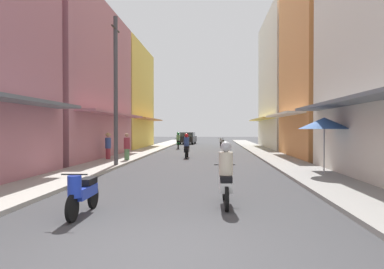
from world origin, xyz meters
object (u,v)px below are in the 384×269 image
(motorbike_silver, at_px, (222,142))
(pedestrian_crossing, at_px, (127,148))
(pedestrian_foreground, at_px, (108,145))
(vendor_umbrella, at_px, (324,123))
(motorbike_white, at_px, (225,177))
(motorbike_green, at_px, (178,141))
(motorbike_black, at_px, (187,147))
(utility_pole, at_px, (116,90))
(parked_car, at_px, (188,138))
(motorbike_blue, at_px, (83,192))

(motorbike_silver, distance_m, pedestrian_crossing, 16.87)
(pedestrian_foreground, height_order, vendor_umbrella, vendor_umbrella)
(motorbike_white, relative_size, motorbike_green, 1.00)
(motorbike_silver, height_order, vendor_umbrella, vendor_umbrella)
(motorbike_white, bearing_deg, pedestrian_crossing, 115.66)
(motorbike_white, relative_size, motorbike_black, 1.00)
(motorbike_silver, distance_m, utility_pole, 19.57)
(vendor_umbrella, relative_size, utility_pole, 0.32)
(parked_car, bearing_deg, motorbike_white, -84.16)
(pedestrian_foreground, bearing_deg, parked_car, 82.66)
(vendor_umbrella, bearing_deg, motorbike_black, 125.27)
(motorbike_green, bearing_deg, pedestrian_foreground, -102.75)
(utility_pole, bearing_deg, motorbike_blue, -78.29)
(motorbike_black, xyz_separation_m, utility_pole, (-3.04, -5.67, 3.06))
(motorbike_blue, xyz_separation_m, vendor_umbrella, (7.15, 6.49, 1.60))
(motorbike_green, relative_size, utility_pole, 0.25)
(motorbike_black, xyz_separation_m, parked_car, (-1.47, 20.49, 0.04))
(motorbike_silver, relative_size, vendor_umbrella, 0.77)
(motorbike_white, distance_m, pedestrian_crossing, 12.00)
(pedestrian_foreground, bearing_deg, motorbike_green, 77.25)
(motorbike_black, xyz_separation_m, pedestrian_crossing, (-3.15, -3.08, 0.11))
(motorbike_green, distance_m, parked_car, 10.43)
(parked_car, bearing_deg, motorbike_black, -85.89)
(motorbike_green, xyz_separation_m, pedestrian_crossing, (-1.56, -13.14, 0.11))
(motorbike_black, height_order, vendor_umbrella, vendor_umbrella)
(motorbike_black, distance_m, vendor_umbrella, 10.58)
(motorbike_green, xyz_separation_m, motorbike_blue, (0.50, -25.12, -0.20))
(motorbike_green, bearing_deg, utility_pole, -95.23)
(motorbike_green, xyz_separation_m, motorbike_silver, (4.16, 2.73, -0.20))
(pedestrian_foreground, height_order, utility_pole, utility_pole)
(pedestrian_crossing, bearing_deg, utility_pole, -87.43)
(motorbike_green, height_order, motorbike_silver, motorbike_green)
(utility_pole, bearing_deg, motorbike_white, -58.29)
(motorbike_silver, xyz_separation_m, vendor_umbrella, (3.49, -21.35, 1.60))
(motorbike_black, bearing_deg, motorbike_green, 99.01)
(motorbike_white, distance_m, motorbike_black, 14.04)
(motorbike_white, xyz_separation_m, motorbike_blue, (-3.13, -1.16, -0.20))
(motorbike_green, relative_size, motorbike_blue, 1.00)
(motorbike_black, height_order, motorbike_green, same)
(motorbike_green, bearing_deg, vendor_umbrella, -67.66)
(parked_car, relative_size, pedestrian_crossing, 2.57)
(motorbike_silver, bearing_deg, motorbike_white, -91.12)
(motorbike_green, height_order, vendor_umbrella, vendor_umbrella)
(motorbike_blue, bearing_deg, parked_car, 90.61)
(motorbike_green, distance_m, motorbike_silver, 4.98)
(motorbike_white, xyz_separation_m, pedestrian_foreground, (-6.47, 11.45, 0.24))
(motorbike_white, bearing_deg, parked_car, 95.84)
(pedestrian_crossing, bearing_deg, motorbike_silver, 70.19)
(motorbike_white, bearing_deg, motorbike_green, 98.64)
(motorbike_green, relative_size, pedestrian_crossing, 1.10)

